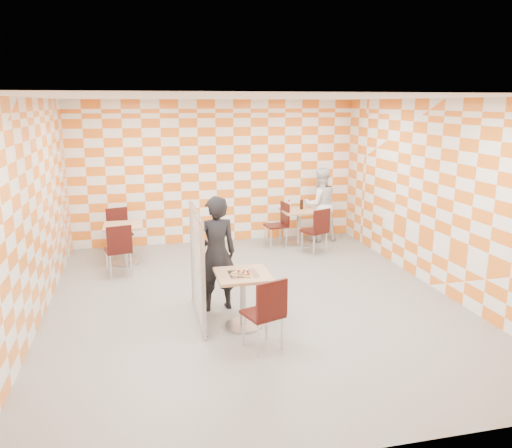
{
  "coord_description": "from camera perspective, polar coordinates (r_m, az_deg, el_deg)",
  "views": [
    {
      "loc": [
        -1.54,
        -6.92,
        2.92
      ],
      "look_at": [
        0.1,
        0.2,
        1.15
      ],
      "focal_mm": 35.0,
      "sensor_mm": 36.0,
      "label": 1
    }
  ],
  "objects": [
    {
      "name": "chair_second_front",
      "position": [
        9.88,
        7.07,
        -0.4
      ],
      "size": [
        0.56,
        0.56,
        0.92
      ],
      "color": "#350D0A",
      "rests_on": "ground"
    },
    {
      "name": "man_dark",
      "position": [
        7.13,
        -4.61,
        -3.41
      ],
      "size": [
        0.66,
        0.48,
        1.68
      ],
      "primitive_type": "imported",
      "rotation": [
        0.0,
        0.0,
        3.27
      ],
      "color": "black",
      "rests_on": "ground"
    },
    {
      "name": "partition",
      "position": [
        6.81,
        -6.72,
        -4.71
      ],
      "size": [
        0.08,
        1.38,
        1.55
      ],
      "color": "white",
      "rests_on": "ground"
    },
    {
      "name": "chair_second_side",
      "position": [
        10.35,
        2.77,
        0.34
      ],
      "size": [
        0.47,
        0.46,
        0.92
      ],
      "color": "#350D0A",
      "rests_on": "ground"
    },
    {
      "name": "chair_main_front",
      "position": [
        6.0,
        1.25,
        -9.7
      ],
      "size": [
        0.54,
        0.54,
        0.92
      ],
      "color": "#350D0A",
      "rests_on": "ground"
    },
    {
      "name": "main_table",
      "position": [
        6.65,
        -1.49,
        -7.64
      ],
      "size": [
        0.7,
        0.7,
        0.75
      ],
      "color": "tan",
      "rests_on": "ground"
    },
    {
      "name": "soda_bottle",
      "position": [
        10.53,
        5.24,
        2.24
      ],
      "size": [
        0.07,
        0.07,
        0.23
      ],
      "color": "black",
      "rests_on": "second_table"
    },
    {
      "name": "chair_empty_near",
      "position": [
        8.84,
        -15.42,
        -2.48
      ],
      "size": [
        0.51,
        0.51,
        0.92
      ],
      "color": "#350D0A",
      "rests_on": "ground"
    },
    {
      "name": "room_shell",
      "position": [
        7.75,
        -1.29,
        3.06
      ],
      "size": [
        7.0,
        7.0,
        7.0
      ],
      "color": "gray",
      "rests_on": "ground"
    },
    {
      "name": "empty_table",
      "position": [
        9.54,
        -14.86,
        -1.48
      ],
      "size": [
        0.7,
        0.7,
        0.75
      ],
      "color": "tan",
      "rests_on": "ground"
    },
    {
      "name": "chair_empty_far",
      "position": [
        10.15,
        -15.41,
        -0.41
      ],
      "size": [
        0.52,
        0.53,
        0.92
      ],
      "color": "#350D0A",
      "rests_on": "ground"
    },
    {
      "name": "pizza_on_foil",
      "position": [
        6.55,
        -1.47,
        -5.59
      ],
      "size": [
        0.4,
        0.4,
        0.04
      ],
      "color": "silver",
      "rests_on": "main_table"
    },
    {
      "name": "sport_bottle",
      "position": [
        10.54,
        3.79,
        2.2
      ],
      "size": [
        0.06,
        0.06,
        0.2
      ],
      "color": "white",
      "rests_on": "second_table"
    },
    {
      "name": "man_white",
      "position": [
        10.85,
        7.32,
        2.23
      ],
      "size": [
        0.78,
        0.61,
        1.59
      ],
      "primitive_type": "imported",
      "rotation": [
        0.0,
        0.0,
        3.16
      ],
      "color": "white",
      "rests_on": "ground"
    },
    {
      "name": "second_table",
      "position": [
        10.53,
        4.91,
        0.33
      ],
      "size": [
        0.7,
        0.7,
        0.75
      ],
      "color": "tan",
      "rests_on": "ground"
    }
  ]
}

